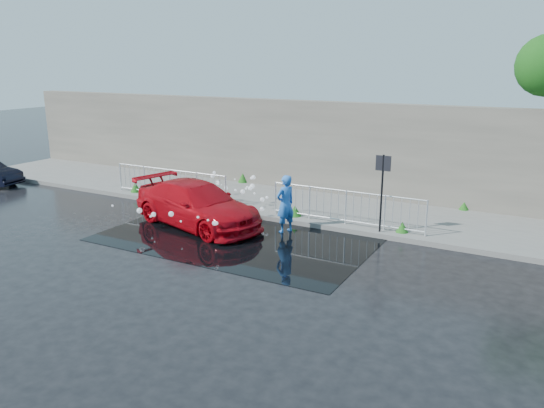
{
  "coord_description": "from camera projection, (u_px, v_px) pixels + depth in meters",
  "views": [
    {
      "loc": [
        8.66,
        -11.79,
        5.12
      ],
      "look_at": [
        1.32,
        1.6,
        1.0
      ],
      "focal_mm": 35.0,
      "sensor_mm": 36.0,
      "label": 1
    }
  ],
  "objects": [
    {
      "name": "curb",
      "position": [
        258.0,
        216.0,
        17.86
      ],
      "size": [
        30.0,
        0.25,
        0.16
      ],
      "primitive_type": "cube",
      "color": "#605F5C",
      "rests_on": "ground"
    },
    {
      "name": "person",
      "position": [
        285.0,
        204.0,
        16.2
      ],
      "size": [
        0.66,
        0.78,
        1.8
      ],
      "primitive_type": "imported",
      "rotation": [
        0.0,
        0.0,
        -1.99
      ],
      "color": "blue",
      "rests_on": "ground"
    },
    {
      "name": "weeds",
      "position": [
        267.0,
        197.0,
        19.31
      ],
      "size": [
        12.17,
        3.93,
        0.4
      ],
      "color": "#1E5416",
      "rests_on": "pavement"
    },
    {
      "name": "puddle",
      "position": [
        239.0,
        237.0,
        15.95
      ],
      "size": [
        8.0,
        5.0,
        0.01
      ],
      "primitive_type": "cube",
      "color": "black",
      "rests_on": "ground"
    },
    {
      "name": "retaining_wall",
      "position": [
        311.0,
        146.0,
        20.94
      ],
      "size": [
        30.0,
        0.6,
        3.5
      ],
      "primitive_type": "cube",
      "color": "#5A554C",
      "rests_on": "pavement"
    },
    {
      "name": "pavement",
      "position": [
        285.0,
        203.0,
        19.55
      ],
      "size": [
        30.0,
        4.0,
        0.15
      ],
      "primitive_type": "cube",
      "color": "#605F5C",
      "rests_on": "ground"
    },
    {
      "name": "water_spray",
      "position": [
        215.0,
        201.0,
        17.77
      ],
      "size": [
        3.47,
        5.36,
        1.08
      ],
      "color": "white",
      "rests_on": "ground"
    },
    {
      "name": "sign_post",
      "position": [
        382.0,
        181.0,
        15.56
      ],
      "size": [
        0.45,
        0.06,
        2.5
      ],
      "color": "black",
      "rests_on": "ground"
    },
    {
      "name": "red_car",
      "position": [
        197.0,
        204.0,
        16.92
      ],
      "size": [
        5.17,
        3.11,
        1.4
      ],
      "primitive_type": "imported",
      "rotation": [
        0.0,
        0.0,
        1.32
      ],
      "color": "#B10710",
      "rests_on": "ground"
    },
    {
      "name": "railing_right",
      "position": [
        346.0,
        206.0,
        16.59
      ],
      "size": [
        5.05,
        0.05,
        1.1
      ],
      "color": "silver",
      "rests_on": "pavement"
    },
    {
      "name": "ground",
      "position": [
        206.0,
        244.0,
        15.34
      ],
      "size": [
        90.0,
        90.0,
        0.0
      ],
      "primitive_type": "plane",
      "color": "black",
      "rests_on": "ground"
    },
    {
      "name": "railing_left",
      "position": [
        170.0,
        182.0,
        19.84
      ],
      "size": [
        5.05,
        0.05,
        1.1
      ],
      "color": "silver",
      "rests_on": "pavement"
    }
  ]
}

